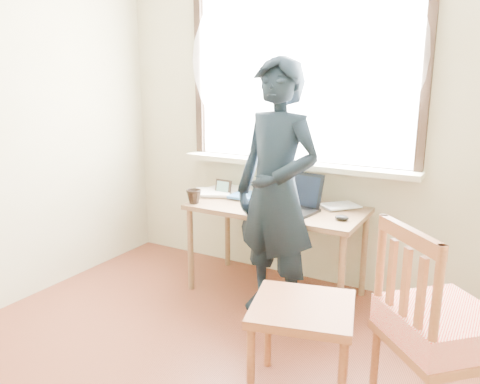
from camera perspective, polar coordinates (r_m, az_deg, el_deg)
The scene contains 13 objects.
room_shell at distance 1.92m, azimuth -8.81°, elevation 15.78°, with size 3.52×4.02×2.61m.
desk at distance 3.38m, azimuth 4.49°, elevation -2.86°, with size 1.24×0.62×0.67m.
laptop at distance 3.27m, azimuth 6.39°, elevation -1.13°, with size 0.41×0.35×0.25m.
mug_white at distance 3.54m, azimuth 4.45°, elevation -0.04°, with size 0.14×0.14×0.11m, color white.
mug_dark at distance 3.43m, azimuth -5.66°, elevation -0.56°, with size 0.11×0.11×0.10m, color black.
mouse at distance 3.09m, azimuth 12.31°, elevation -3.08°, with size 0.09×0.06×0.04m, color black.
desk_clutter at distance 3.71m, azimuth -0.23°, elevation 0.09°, with size 0.78×0.46×0.04m.
book_a at distance 3.72m, azimuth 1.04°, elevation 0.04°, with size 0.20×0.27×0.03m, color white.
book_b at distance 3.47m, azimuth 11.25°, elevation -1.32°, with size 0.19×0.26×0.02m, color white.
picture_frame at distance 3.67m, azimuth -2.04°, elevation 0.51°, with size 0.14×0.02×0.11m.
work_chair at distance 2.38m, azimuth 7.59°, elevation -15.10°, with size 0.59×0.57×0.50m.
side_chair at distance 2.27m, azimuth 22.96°, elevation -15.00°, with size 0.63×0.63×0.98m.
person at distance 3.00m, azimuth 4.46°, elevation -0.09°, with size 0.62×0.40×1.69m, color black.
Camera 1 is at (1.16, -1.31, 1.56)m, focal length 35.00 mm.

